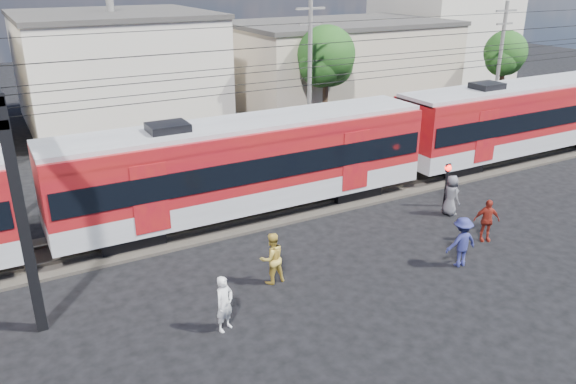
% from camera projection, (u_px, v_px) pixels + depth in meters
% --- Properties ---
extents(ground, '(120.00, 120.00, 0.00)m').
position_uv_depth(ground, '(387.00, 296.00, 18.18)').
color(ground, black).
rests_on(ground, ground).
extents(track_bed, '(70.00, 3.40, 0.12)m').
position_uv_depth(track_bed, '(273.00, 209.00, 24.66)').
color(track_bed, '#2D2823').
rests_on(track_bed, ground).
extents(rail_near, '(70.00, 0.12, 0.12)m').
position_uv_depth(rail_near, '(281.00, 212.00, 24.01)').
color(rail_near, '#59544C').
rests_on(rail_near, track_bed).
extents(rail_far, '(70.00, 0.12, 0.12)m').
position_uv_depth(rail_far, '(265.00, 200.00, 25.23)').
color(rail_far, '#59544C').
rests_on(rail_far, track_bed).
extents(commuter_train, '(50.30, 3.08, 4.17)m').
position_uv_depth(commuter_train, '(251.00, 162.00, 23.35)').
color(commuter_train, black).
rests_on(commuter_train, ground).
extents(catenary, '(70.00, 9.30, 7.52)m').
position_uv_depth(catenary, '(44.00, 120.00, 18.91)').
color(catenary, black).
rests_on(catenary, ground).
extents(building_midwest, '(12.24, 12.24, 7.30)m').
position_uv_depth(building_midwest, '(117.00, 68.00, 37.90)').
color(building_midwest, beige).
rests_on(building_midwest, ground).
extents(building_mideast, '(16.32, 10.20, 6.30)m').
position_uv_depth(building_mideast, '(339.00, 64.00, 42.82)').
color(building_mideast, '#BDA991').
rests_on(building_mideast, ground).
extents(building_east, '(10.20, 10.20, 8.30)m').
position_uv_depth(building_east, '(441.00, 35.00, 51.99)').
color(building_east, beige).
rests_on(building_east, ground).
extents(utility_pole_mid, '(1.80, 0.24, 8.50)m').
position_uv_depth(utility_pole_mid, '(310.00, 71.00, 31.40)').
color(utility_pole_mid, slate).
rests_on(utility_pole_mid, ground).
extents(utility_pole_east, '(1.80, 0.24, 8.00)m').
position_uv_depth(utility_pole_east, '(500.00, 60.00, 36.96)').
color(utility_pole_east, slate).
rests_on(utility_pole_east, ground).
extents(tree_near, '(3.82, 3.64, 6.72)m').
position_uv_depth(tree_near, '(328.00, 58.00, 35.30)').
color(tree_near, '#382619').
rests_on(tree_near, ground).
extents(tree_far, '(3.36, 3.12, 5.76)m').
position_uv_depth(tree_far, '(506.00, 55.00, 41.46)').
color(tree_far, '#382619').
rests_on(tree_far, ground).
extents(pedestrian_a, '(0.75, 0.65, 1.74)m').
position_uv_depth(pedestrian_a, '(224.00, 304.00, 16.20)').
color(pedestrian_a, white).
rests_on(pedestrian_a, ground).
extents(pedestrian_b, '(0.91, 0.72, 1.81)m').
position_uv_depth(pedestrian_b, '(272.00, 258.00, 18.67)').
color(pedestrian_b, gold).
rests_on(pedestrian_b, ground).
extents(pedestrian_c, '(1.26, 0.81, 1.85)m').
position_uv_depth(pedestrian_c, '(462.00, 242.00, 19.74)').
color(pedestrian_c, navy).
rests_on(pedestrian_c, ground).
extents(pedestrian_d, '(1.08, 0.84, 1.71)m').
position_uv_depth(pedestrian_d, '(487.00, 220.00, 21.62)').
color(pedestrian_d, maroon).
rests_on(pedestrian_d, ground).
extents(pedestrian_e, '(0.59, 0.89, 1.78)m').
position_uv_depth(pedestrian_e, '(451.00, 195.00, 23.92)').
color(pedestrian_e, '#55545A').
rests_on(pedestrian_e, ground).
extents(car_silver, '(4.15, 2.07, 1.36)m').
position_uv_depth(car_silver, '(535.00, 112.00, 38.67)').
color(car_silver, silver).
rests_on(car_silver, ground).
extents(crossing_signal, '(0.29, 0.29, 2.00)m').
position_uv_depth(crossing_signal, '(447.00, 177.00, 24.58)').
color(crossing_signal, black).
rests_on(crossing_signal, ground).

